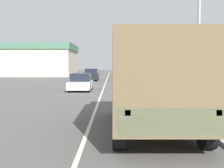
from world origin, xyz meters
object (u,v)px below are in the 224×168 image
(car_second_ahead, at_px, (90,75))
(car_third_ahead, at_px, (118,73))
(military_truck, at_px, (150,80))
(lamp_post, at_px, (194,10))
(car_nearest_ahead, at_px, (80,83))
(pickup_truck, at_px, (224,85))

(car_second_ahead, relative_size, car_third_ahead, 0.99)
(military_truck, distance_m, lamp_post, 5.60)
(car_nearest_ahead, xyz_separation_m, car_third_ahead, (3.85, 27.83, 0.01))
(military_truck, height_order, car_second_ahead, military_truck)
(car_nearest_ahead, distance_m, car_third_ahead, 28.10)
(pickup_truck, bearing_deg, car_third_ahead, 99.54)
(military_truck, xyz_separation_m, lamp_post, (2.52, 4.03, 2.97))
(car_third_ahead, distance_m, lamp_post, 38.37)
(car_nearest_ahead, bearing_deg, car_second_ahead, 91.01)
(car_second_ahead, distance_m, pickup_truck, 23.99)
(military_truck, xyz_separation_m, car_second_ahead, (-4.12, 30.15, -0.89))
(military_truck, height_order, pickup_truck, military_truck)
(car_nearest_ahead, xyz_separation_m, pickup_truck, (9.53, -6.02, 0.25))
(lamp_post, bearing_deg, pickup_truck, 53.18)
(military_truck, height_order, lamp_post, lamp_post)
(car_third_ahead, distance_m, pickup_truck, 34.33)
(military_truck, relative_size, car_third_ahead, 1.44)
(pickup_truck, bearing_deg, lamp_post, -126.82)
(car_second_ahead, relative_size, pickup_truck, 0.83)
(car_third_ahead, bearing_deg, military_truck, -90.00)
(car_nearest_ahead, height_order, pickup_truck, pickup_truck)
(car_third_ahead, bearing_deg, car_nearest_ahead, -97.87)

